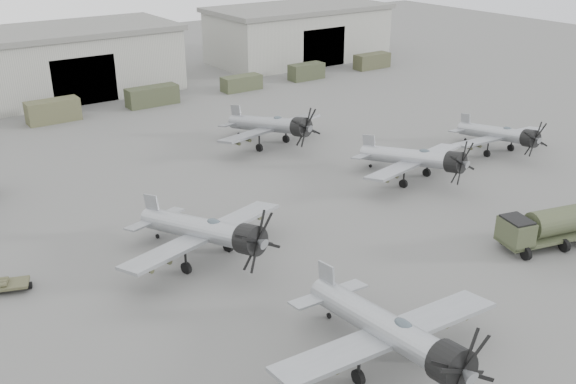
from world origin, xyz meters
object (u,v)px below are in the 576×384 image
at_px(aircraft_mid_3, 502,135).
at_px(aircraft_far_1, 274,125).
at_px(fuel_tanker, 547,226).
at_px(aircraft_mid_2, 418,159).
at_px(aircraft_near_1, 394,333).
at_px(aircraft_mid_1, 208,231).

xyz_separation_m(aircraft_mid_3, aircraft_far_1, (-17.44, 14.86, 0.29)).
bearing_deg(fuel_tanker, aircraft_mid_2, 99.35).
xyz_separation_m(aircraft_near_1, fuel_tanker, (18.83, 3.90, -0.83)).
xyz_separation_m(aircraft_near_1, aircraft_mid_3, (32.27, 18.28, -0.41)).
relative_size(aircraft_mid_1, aircraft_mid_2, 1.07).
bearing_deg(aircraft_mid_2, fuel_tanker, -105.57).
distance_m(aircraft_near_1, aircraft_mid_3, 37.09).
bearing_deg(aircraft_mid_2, aircraft_mid_1, 174.91).
relative_size(aircraft_mid_2, aircraft_far_1, 0.95).
bearing_deg(aircraft_near_1, aircraft_mid_2, 45.45).
bearing_deg(aircraft_mid_2, aircraft_far_1, 98.30).
distance_m(aircraft_near_1, fuel_tanker, 19.25).
xyz_separation_m(aircraft_mid_2, aircraft_far_1, (-5.22, 15.28, 0.11)).
height_order(aircraft_mid_1, aircraft_far_1, aircraft_mid_1).
bearing_deg(fuel_tanker, aircraft_far_1, 112.14).
relative_size(aircraft_mid_1, aircraft_mid_3, 1.17).
relative_size(aircraft_mid_2, fuel_tanker, 1.60).
bearing_deg(aircraft_near_1, aircraft_mid_3, 33.29).
relative_size(aircraft_near_1, aircraft_far_1, 1.04).
height_order(aircraft_near_1, aircraft_mid_1, aircraft_near_1).
bearing_deg(aircraft_mid_3, aircraft_far_1, 144.11).
distance_m(aircraft_mid_1, aircraft_far_1, 24.39).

